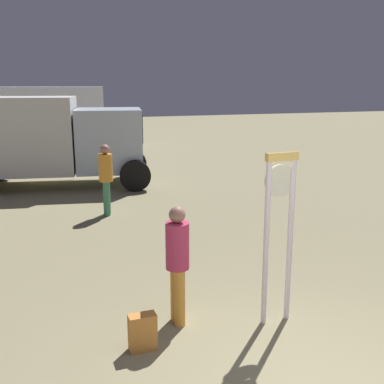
{
  "coord_description": "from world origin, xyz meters",
  "views": [
    {
      "loc": [
        -2.51,
        -3.18,
        3.02
      ],
      "look_at": [
        0.16,
        4.11,
        1.2
      ],
      "focal_mm": 43.03,
      "sensor_mm": 36.0,
      "label": 1
    }
  ],
  "objects_px": {
    "backpack": "(142,332)",
    "person_distant": "(106,176)",
    "person_near_clock": "(177,259)",
    "standing_clock": "(279,221)",
    "box_truck_far": "(37,115)",
    "box_truck_near": "(33,138)"
  },
  "relations": [
    {
      "from": "backpack",
      "to": "person_distant",
      "type": "height_order",
      "value": "person_distant"
    },
    {
      "from": "person_near_clock",
      "to": "backpack",
      "type": "bearing_deg",
      "value": -142.43
    },
    {
      "from": "standing_clock",
      "to": "box_truck_far",
      "type": "distance_m",
      "value": 18.54
    },
    {
      "from": "person_near_clock",
      "to": "box_truck_far",
      "type": "relative_size",
      "value": 0.23
    },
    {
      "from": "backpack",
      "to": "person_distant",
      "type": "relative_size",
      "value": 0.26
    },
    {
      "from": "backpack",
      "to": "person_distant",
      "type": "distance_m",
      "value": 5.92
    },
    {
      "from": "backpack",
      "to": "standing_clock",
      "type": "bearing_deg",
      "value": 2.39
    },
    {
      "from": "backpack",
      "to": "person_distant",
      "type": "xyz_separation_m",
      "value": [
        0.61,
        5.84,
        0.72
      ]
    },
    {
      "from": "backpack",
      "to": "box_truck_far",
      "type": "height_order",
      "value": "box_truck_far"
    },
    {
      "from": "standing_clock",
      "to": "box_truck_near",
      "type": "xyz_separation_m",
      "value": [
        -2.65,
        9.63,
        0.12
      ]
    },
    {
      "from": "backpack",
      "to": "box_truck_near",
      "type": "xyz_separation_m",
      "value": [
        -0.85,
        9.71,
        1.26
      ]
    },
    {
      "from": "person_distant",
      "to": "person_near_clock",
      "type": "bearing_deg",
      "value": -90.31
    },
    {
      "from": "person_near_clock",
      "to": "person_distant",
      "type": "height_order",
      "value": "person_distant"
    },
    {
      "from": "backpack",
      "to": "box_truck_near",
      "type": "height_order",
      "value": "box_truck_near"
    },
    {
      "from": "box_truck_near",
      "to": "box_truck_far",
      "type": "height_order",
      "value": "box_truck_far"
    },
    {
      "from": "standing_clock",
      "to": "box_truck_near",
      "type": "height_order",
      "value": "box_truck_near"
    },
    {
      "from": "standing_clock",
      "to": "person_distant",
      "type": "height_order",
      "value": "standing_clock"
    },
    {
      "from": "box_truck_far",
      "to": "backpack",
      "type": "bearing_deg",
      "value": -88.58
    },
    {
      "from": "box_truck_near",
      "to": "backpack",
      "type": "bearing_deg",
      "value": -84.99
    },
    {
      "from": "person_distant",
      "to": "backpack",
      "type": "bearing_deg",
      "value": -95.97
    },
    {
      "from": "box_truck_far",
      "to": "person_distant",
      "type": "bearing_deg",
      "value": -85.17
    },
    {
      "from": "standing_clock",
      "to": "person_near_clock",
      "type": "bearing_deg",
      "value": 162.94
    }
  ]
}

